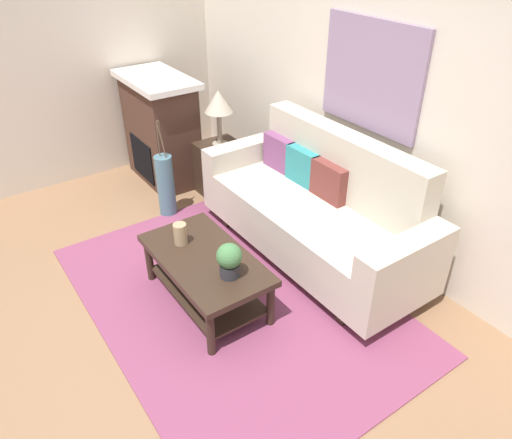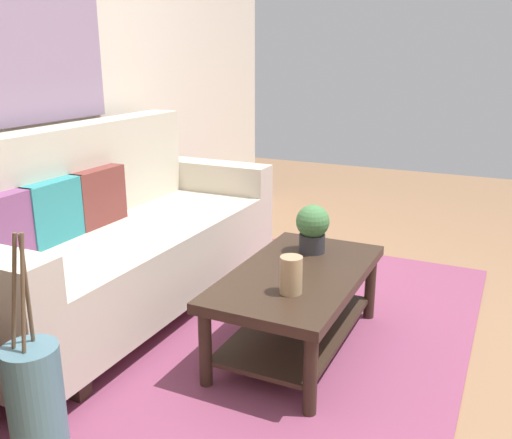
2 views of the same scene
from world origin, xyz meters
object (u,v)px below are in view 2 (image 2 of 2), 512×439
at_px(throw_pillow_teal, 53,211).
at_px(tabletop_vase, 291,275).
at_px(coffee_table, 298,293).
at_px(floor_vase, 41,437).
at_px(potted_plant_tabletop, 313,227).
at_px(framed_painting, 37,45).
at_px(throw_pillow_maroon, 97,196).
at_px(couch, 118,241).

height_order(throw_pillow_teal, tabletop_vase, throw_pillow_teal).
height_order(coffee_table, floor_vase, floor_vase).
height_order(potted_plant_tabletop, framed_painting, framed_painting).
height_order(tabletop_vase, framed_painting, framed_painting).
bearing_deg(throw_pillow_maroon, couch, -90.00).
distance_m(coffee_table, potted_plant_tabletop, 0.39).
distance_m(potted_plant_tabletop, floor_vase, 1.70).
xyz_separation_m(throw_pillow_teal, coffee_table, (0.36, -1.22, -0.37)).
distance_m(throw_pillow_teal, potted_plant_tabletop, 1.36).
distance_m(tabletop_vase, framed_painting, 1.92).
bearing_deg(throw_pillow_maroon, framed_painting, 90.00).
bearing_deg(coffee_table, tabletop_vase, -166.09).
xyz_separation_m(potted_plant_tabletop, framed_painting, (-0.31, 1.53, 0.93)).
bearing_deg(coffee_table, potted_plant_tabletop, 6.81).
height_order(throw_pillow_maroon, tabletop_vase, throw_pillow_maroon).
relative_size(couch, throw_pillow_teal, 6.10).
distance_m(couch, framed_painting, 1.17).
xyz_separation_m(throw_pillow_maroon, potted_plant_tabletop, (0.31, -1.19, -0.11)).
relative_size(potted_plant_tabletop, framed_painting, 0.26).
bearing_deg(tabletop_vase, framed_painting, 81.72).
xyz_separation_m(throw_pillow_teal, potted_plant_tabletop, (0.65, -1.19, -0.11)).
relative_size(coffee_table, potted_plant_tabletop, 4.20).
distance_m(throw_pillow_teal, throw_pillow_maroon, 0.34).
relative_size(throw_pillow_maroon, tabletop_vase, 2.10).
xyz_separation_m(throw_pillow_teal, floor_vase, (-1.00, -0.89, -0.37)).
bearing_deg(tabletop_vase, coffee_table, 13.91).
bearing_deg(floor_vase, throw_pillow_maroon, 33.64).
bearing_deg(floor_vase, couch, 29.76).
bearing_deg(framed_painting, couch, -90.00).
xyz_separation_m(couch, potted_plant_tabletop, (0.31, -1.06, 0.14)).
bearing_deg(potted_plant_tabletop, tabletop_vase, -169.87).
bearing_deg(floor_vase, tabletop_vase, -19.58).
bearing_deg(potted_plant_tabletop, floor_vase, 169.86).
bearing_deg(framed_painting, throw_pillow_teal, -135.04).
bearing_deg(coffee_table, throw_pillow_maroon, 90.74).
height_order(couch, floor_vase, couch).
distance_m(couch, tabletop_vase, 1.19).
relative_size(throw_pillow_teal, tabletop_vase, 2.10).
distance_m(throw_pillow_maroon, framed_painting, 0.89).
xyz_separation_m(coffee_table, floor_vase, (-1.36, 0.33, -0.00)).
xyz_separation_m(couch, framed_painting, (0.00, 0.47, 1.07)).
distance_m(coffee_table, framed_painting, 1.97).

